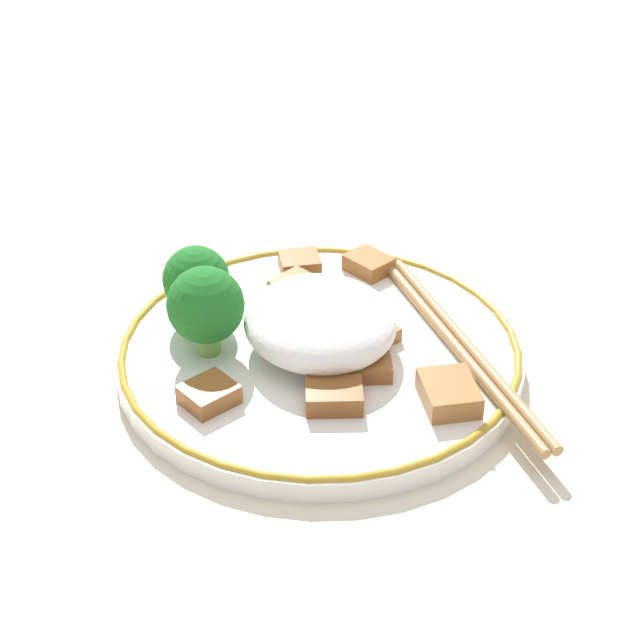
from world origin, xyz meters
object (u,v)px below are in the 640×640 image
Objects in this scene: plate at (320,354)px; broccoli_back_left at (196,280)px; broccoli_back_center at (206,306)px; chopsticks at (462,347)px.

broccoli_back_left is at bearing -132.07° from plate.
broccoli_back_left is at bearing 174.99° from broccoli_back_center.
chopsticks is (0.03, 0.08, 0.01)m from plate.
plate is at bearing 47.93° from broccoli_back_left.
chopsticks is at bearing 70.55° from broccoli_back_center.
broccoli_back_left is 0.17m from chopsticks.
plate is 0.08m from broccoli_back_center.
broccoli_back_center is at bearing -109.45° from chopsticks.
plate is at bearing -112.14° from chopsticks.
broccoli_back_center reaches higher than plate.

